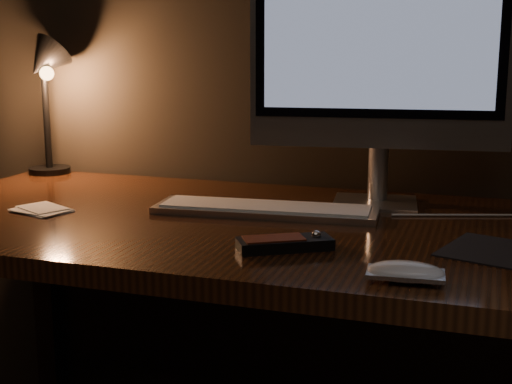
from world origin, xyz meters
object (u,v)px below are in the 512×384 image
(desk, at_px, (271,271))
(media_remote, at_px, (285,243))
(desk_lamp, at_px, (45,81))
(monitor, at_px, (380,46))
(mouse, at_px, (405,275))
(keyboard, at_px, (265,209))

(desk, height_order, media_remote, media_remote)
(desk_lamp, bearing_deg, desk, -18.00)
(desk, relative_size, desk_lamp, 4.20)
(monitor, distance_m, media_remote, 0.53)
(monitor, bearing_deg, desk, -151.60)
(mouse, bearing_deg, desk_lamp, 144.74)
(monitor, bearing_deg, keyboard, -152.04)
(monitor, relative_size, media_remote, 3.39)
(mouse, bearing_deg, desk, 126.50)
(mouse, distance_m, desk_lamp, 1.22)
(keyboard, distance_m, media_remote, 0.28)
(desk, xyz_separation_m, media_remote, (0.11, -0.26, 0.14))
(desk, distance_m, mouse, 0.51)
(keyboard, bearing_deg, monitor, 30.17)
(keyboard, bearing_deg, desk_lamp, 156.05)
(media_remote, bearing_deg, desk_lamp, 117.76)
(desk, distance_m, media_remote, 0.31)
(desk, bearing_deg, mouse, -48.44)
(desk, height_order, keyboard, keyboard)
(keyboard, distance_m, mouse, 0.50)
(desk_lamp, bearing_deg, mouse, -30.03)
(mouse, relative_size, desk_lamp, 0.30)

